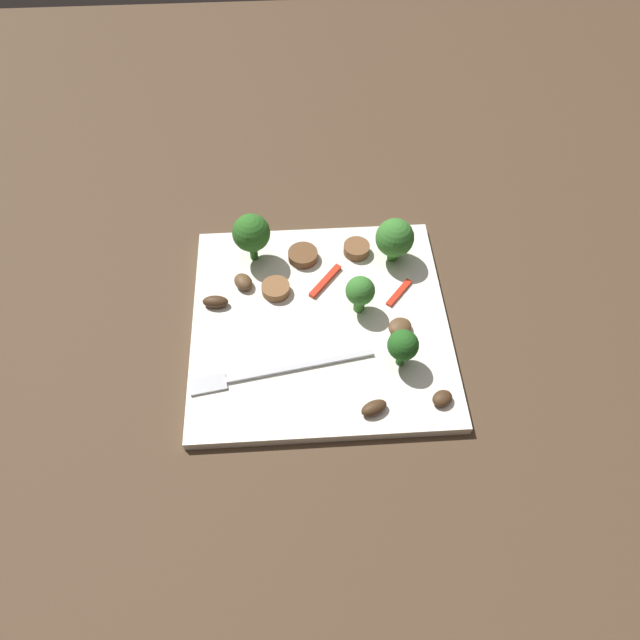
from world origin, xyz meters
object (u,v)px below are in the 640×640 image
object	(u,v)px
pepper_strip_1	(399,293)
fork	(269,373)
mushroom_0	(442,398)
mushroom_3	(243,282)
plate	(320,323)
sausage_slice_2	(357,249)
broccoli_floret_0	(251,233)
sausage_slice_1	(276,289)
broccoli_floret_1	(360,292)
mushroom_1	(215,302)
pepper_strip_2	(325,281)
sausage_slice_0	(303,255)
mushroom_2	(400,327)
broccoli_floret_3	(403,346)
broccoli_floret_2	(395,238)
mushroom_4	(374,408)

from	to	relation	value
pepper_strip_1	fork	bearing A→B (deg)	33.11
mushroom_0	mushroom_3	size ratio (longest dim) A/B	0.86
plate	sausage_slice_2	distance (m)	0.10
broccoli_floret_0	sausage_slice_1	distance (m)	0.06
broccoli_floret_1	mushroom_1	distance (m)	0.15
broccoli_floret_0	pepper_strip_2	xyz separation A→B (m)	(-0.08, 0.04, -0.04)
sausage_slice_0	mushroom_0	bearing A→B (deg)	123.05
plate	pepper_strip_2	world-z (taller)	pepper_strip_2
mushroom_2	pepper_strip_2	xyz separation A→B (m)	(0.07, -0.07, -0.00)
broccoli_floret_1	mushroom_1	size ratio (longest dim) A/B	1.66
sausage_slice_1	mushroom_1	xyz separation A→B (m)	(0.06, 0.01, 0.00)
mushroom_0	pepper_strip_1	world-z (taller)	mushroom_0
broccoli_floret_3	sausage_slice_0	world-z (taller)	broccoli_floret_3
plate	pepper_strip_2	size ratio (longest dim) A/B	5.07
pepper_strip_2	sausage_slice_2	bearing A→B (deg)	-132.08
broccoli_floret_1	broccoli_floret_2	distance (m)	0.08
pepper_strip_1	mushroom_3	bearing A→B (deg)	-7.37
sausage_slice_0	mushroom_0	size ratio (longest dim) A/B	1.64
mushroom_1	pepper_strip_1	bearing A→B (deg)	-178.93
sausage_slice_1	pepper_strip_1	world-z (taller)	sausage_slice_1
mushroom_2	sausage_slice_0	bearing A→B (deg)	-47.80
broccoli_floret_1	mushroom_1	bearing A→B (deg)	-5.31
broccoli_floret_3	mushroom_1	bearing A→B (deg)	-24.22
broccoli_floret_2	broccoli_floret_1	bearing A→B (deg)	57.26
mushroom_0	mushroom_4	world-z (taller)	mushroom_4
mushroom_3	mushroom_4	xyz separation A→B (m)	(-0.12, 0.16, -0.00)
mushroom_1	pepper_strip_2	xyz separation A→B (m)	(-0.12, -0.02, -0.00)
fork	broccoli_floret_3	world-z (taller)	broccoli_floret_3
sausage_slice_1	sausage_slice_2	size ratio (longest dim) A/B	1.03
fork	sausage_slice_1	size ratio (longest dim) A/B	5.96
broccoli_floret_0	mushroom_1	size ratio (longest dim) A/B	2.20
broccoli_floret_3	sausage_slice_0	xyz separation A→B (m)	(0.09, -0.14, -0.02)
fork	pepper_strip_2	bearing A→B (deg)	-128.51
mushroom_4	mushroom_1	bearing A→B (deg)	-41.47
plate	sausage_slice_2	xyz separation A→B (m)	(-0.05, -0.09, 0.01)
mushroom_0	mushroom_3	bearing A→B (deg)	-39.11
broccoli_floret_2	broccoli_floret_3	bearing A→B (deg)	85.62
broccoli_floret_2	sausage_slice_1	size ratio (longest dim) A/B	1.76
mushroom_0	pepper_strip_2	bearing A→B (deg)	-56.68
broccoli_floret_3	pepper_strip_2	size ratio (longest dim) A/B	0.87
sausage_slice_0	sausage_slice_2	xyz separation A→B (m)	(-0.06, -0.01, 0.00)
sausage_slice_1	mushroom_1	distance (m)	0.06
mushroom_3	mushroom_1	bearing A→B (deg)	41.07
mushroom_2	pepper_strip_1	bearing A→B (deg)	-97.20
sausage_slice_2	mushroom_2	size ratio (longest dim) A/B	1.20
broccoli_floret_1	sausage_slice_0	bearing A→B (deg)	-53.31
plate	mushroom_2	distance (m)	0.08
fork	mushroom_1	world-z (taller)	mushroom_1
mushroom_3	pepper_strip_1	xyz separation A→B (m)	(-0.16, 0.02, -0.00)
broccoli_floret_0	pepper_strip_1	distance (m)	0.17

